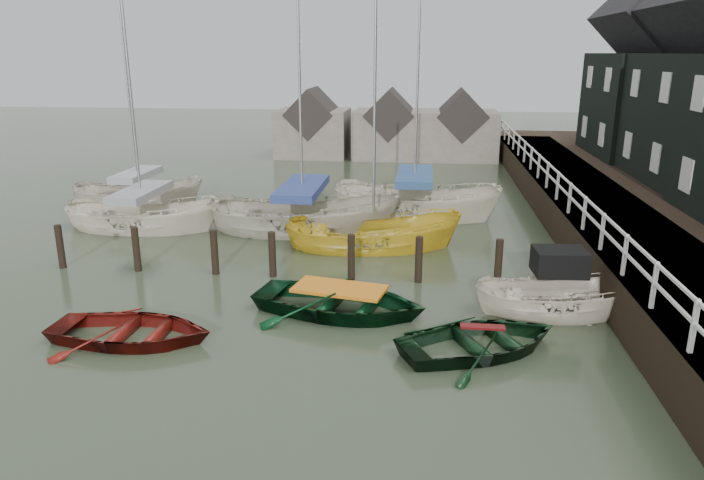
# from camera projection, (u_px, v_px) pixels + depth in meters

# --- Properties ---
(ground) EXTENTS (120.00, 120.00, 0.00)m
(ground) POSITION_uv_depth(u_px,v_px,m) (291.00, 318.00, 16.11)
(ground) COLOR #2E3924
(ground) RESTS_ON ground
(pier) EXTENTS (3.04, 32.00, 2.70)m
(pier) POSITION_uv_depth(u_px,v_px,m) (583.00, 209.00, 24.37)
(pier) COLOR black
(pier) RESTS_ON ground
(mooring_pilings) EXTENTS (13.72, 0.22, 1.80)m
(mooring_pilings) POSITION_uv_depth(u_px,v_px,m) (275.00, 261.00, 18.94)
(mooring_pilings) COLOR black
(mooring_pilings) RESTS_ON ground
(far_sheds) EXTENTS (14.00, 4.08, 4.39)m
(far_sheds) POSITION_uv_depth(u_px,v_px,m) (387.00, 128.00, 40.22)
(far_sheds) COLOR #665B51
(far_sheds) RESTS_ON ground
(rowboat_red) EXTENTS (3.93, 2.84, 0.80)m
(rowboat_red) POSITION_uv_depth(u_px,v_px,m) (133.00, 341.00, 14.83)
(rowboat_red) COLOR #61130D
(rowboat_red) RESTS_ON ground
(rowboat_green) EXTENTS (5.10, 4.09, 0.94)m
(rowboat_green) POSITION_uv_depth(u_px,v_px,m) (340.00, 313.00, 16.39)
(rowboat_green) COLOR black
(rowboat_green) RESTS_ON ground
(rowboat_dkgreen) EXTENTS (4.72, 4.21, 0.81)m
(rowboat_dkgreen) POSITION_uv_depth(u_px,v_px,m) (481.00, 351.00, 14.30)
(rowboat_dkgreen) COLOR black
(rowboat_dkgreen) RESTS_ON ground
(motorboat) EXTENTS (4.37, 1.90, 2.55)m
(motorboat) POSITION_uv_depth(u_px,v_px,m) (556.00, 312.00, 16.25)
(motorboat) COLOR silver
(motorboat) RESTS_ON ground
(sailboat_a) EXTENTS (6.22, 2.38, 10.88)m
(sailboat_a) POSITION_uv_depth(u_px,v_px,m) (144.00, 227.00, 24.19)
(sailboat_a) COLOR silver
(sailboat_a) RESTS_ON ground
(sailboat_b) EXTENTS (7.44, 3.11, 12.28)m
(sailboat_b) POSITION_uv_depth(u_px,v_px,m) (303.00, 230.00, 23.89)
(sailboat_b) COLOR beige
(sailboat_b) RESTS_ON ground
(sailboat_c) EXTENTS (6.35, 3.09, 10.02)m
(sailboat_c) POSITION_uv_depth(u_px,v_px,m) (373.00, 247.00, 21.92)
(sailboat_c) COLOR gold
(sailboat_c) RESTS_ON ground
(sailboat_d) EXTENTS (7.63, 4.41, 11.35)m
(sailboat_d) POSITION_uv_depth(u_px,v_px,m) (414.00, 214.00, 26.24)
(sailboat_d) COLOR silver
(sailboat_d) RESTS_ON ground
(sailboat_e) EXTENTS (6.04, 3.05, 9.83)m
(sailboat_e) POSITION_uv_depth(u_px,v_px,m) (139.00, 203.00, 28.12)
(sailboat_e) COLOR beige
(sailboat_e) RESTS_ON ground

